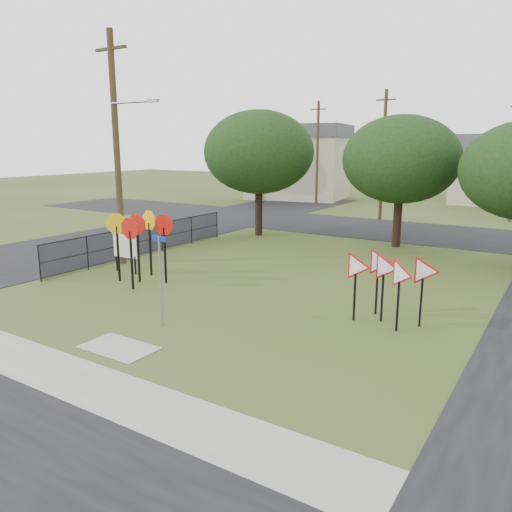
{
  "coord_description": "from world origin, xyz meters",
  "views": [
    {
      "loc": [
        9.77,
        -10.87,
        5.28
      ],
      "look_at": [
        0.87,
        3.0,
        1.6
      ],
      "focal_mm": 35.0,
      "sensor_mm": 36.0,
      "label": 1
    }
  ],
  "objects": [
    {
      "name": "tree_near_mid",
      "position": [
        2.0,
        15.0,
        4.54
      ],
      "size": [
        6.0,
        6.0,
        6.8
      ],
      "color": "black",
      "rests_on": "ground"
    },
    {
      "name": "utility_pole_main",
      "position": [
        -7.24,
        4.5,
        5.21
      ],
      "size": [
        3.55,
        0.33,
        10.0
      ],
      "color": "#44361F",
      "rests_on": "ground"
    },
    {
      "name": "ground",
      "position": [
        0.0,
        0.0,
        0.0
      ],
      "size": [
        140.0,
        140.0,
        0.0
      ],
      "primitive_type": "plane",
      "color": "#35461A"
    },
    {
      "name": "street_far",
      "position": [
        0.0,
        20.0,
        0.01
      ],
      "size": [
        60.0,
        8.0,
        0.02
      ],
      "primitive_type": "cube",
      "color": "black",
      "rests_on": "ground"
    },
    {
      "name": "street_name_sign",
      "position": [
        -0.17,
        -0.54,
        1.58
      ],
      "size": [
        0.56,
        0.07,
        2.73
      ],
      "color": "gray",
      "rests_on": "ground"
    },
    {
      "name": "yield_sign_cluster",
      "position": [
        5.31,
        3.34,
        1.62
      ],
      "size": [
        2.81,
        1.4,
        2.19
      ],
      "color": "black",
      "rests_on": "ground"
    },
    {
      "name": "far_pole_a",
      "position": [
        -2.0,
        24.0,
        4.6
      ],
      "size": [
        1.4,
        0.24,
        9.0
      ],
      "color": "#44361F",
      "rests_on": "ground"
    },
    {
      "name": "planting_strip",
      "position": [
        0.0,
        -5.4,
        0.01
      ],
      "size": [
        30.0,
        0.8,
        0.02
      ],
      "primitive_type": "cube",
      "color": "#35461A",
      "rests_on": "ground"
    },
    {
      "name": "stop_sign_cluster",
      "position": [
        -4.24,
        2.66,
        2.0
      ],
      "size": [
        2.5,
        2.0,
        2.72
      ],
      "color": "black",
      "rests_on": "ground"
    },
    {
      "name": "curb_pad",
      "position": [
        0.0,
        -2.4,
        0.01
      ],
      "size": [
        2.0,
        1.2,
        0.02
      ],
      "primitive_type": "cube",
      "color": "gray",
      "rests_on": "ground"
    },
    {
      "name": "tree_near_left",
      "position": [
        -6.0,
        14.0,
        4.86
      ],
      "size": [
        6.4,
        6.4,
        7.27
      ],
      "color": "black",
      "rests_on": "ground"
    },
    {
      "name": "tree_far_left",
      "position": [
        -16.0,
        30.0,
        5.17
      ],
      "size": [
        6.8,
        6.8,
        7.73
      ],
      "color": "black",
      "rests_on": "ground"
    },
    {
      "name": "house_mid",
      "position": [
        4.0,
        40.0,
        3.15
      ],
      "size": [
        8.4,
        8.4,
        6.2
      ],
      "color": "#BDB498",
      "rests_on": "ground"
    },
    {
      "name": "sidewalk",
      "position": [
        0.0,
        -4.2,
        0.01
      ],
      "size": [
        30.0,
        1.6,
        0.02
      ],
      "primitive_type": "cube",
      "color": "gray",
      "rests_on": "ground"
    },
    {
      "name": "far_pole_c",
      "position": [
        -10.0,
        30.0,
        4.6
      ],
      "size": [
        1.4,
        0.24,
        9.0
      ],
      "color": "#44361F",
      "rests_on": "ground"
    },
    {
      "name": "fence_run",
      "position": [
        -7.6,
        6.25,
        0.78
      ],
      "size": [
        0.05,
        11.55,
        1.5
      ],
      "color": "black",
      "rests_on": "ground"
    },
    {
      "name": "street_left",
      "position": [
        -12.0,
        10.0,
        0.01
      ],
      "size": [
        8.0,
        50.0,
        0.02
      ],
      "primitive_type": "cube",
      "color": "black",
      "rests_on": "ground"
    },
    {
      "name": "info_board",
      "position": [
        -5.86,
        3.35,
        1.09
      ],
      "size": [
        1.32,
        0.06,
        1.65
      ],
      "color": "black",
      "rests_on": "ground"
    },
    {
      "name": "house_left",
      "position": [
        -14.0,
        34.0,
        3.65
      ],
      "size": [
        10.58,
        8.88,
        7.2
      ],
      "color": "#BDB498",
      "rests_on": "ground"
    }
  ]
}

